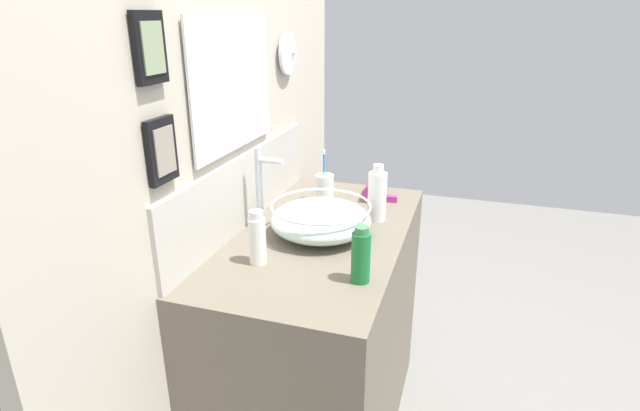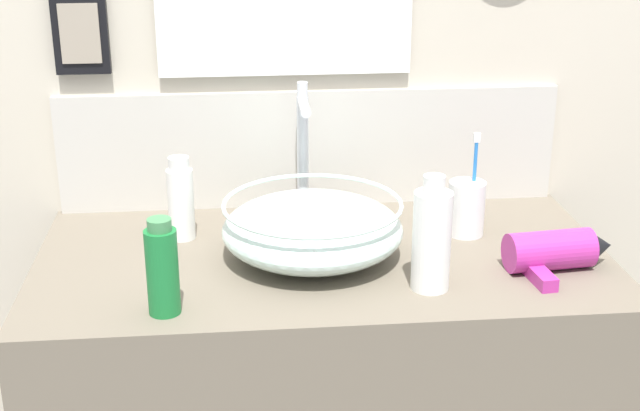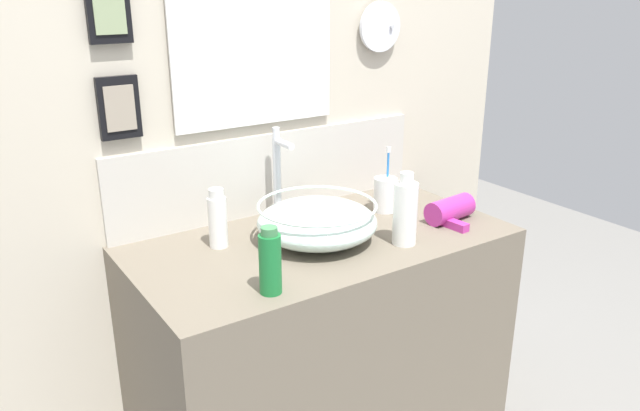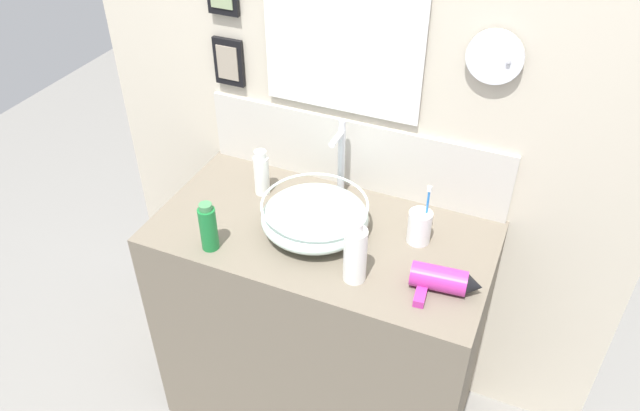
{
  "view_description": "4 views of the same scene",
  "coord_description": "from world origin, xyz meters",
  "px_view_note": "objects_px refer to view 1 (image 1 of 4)",
  "views": [
    {
      "loc": [
        -1.48,
        -0.47,
        1.59
      ],
      "look_at": [
        -0.01,
        0.0,
        0.99
      ],
      "focal_mm": 28.0,
      "sensor_mm": 36.0,
      "label": 1
    },
    {
      "loc": [
        -0.16,
        -1.53,
        1.57
      ],
      "look_at": [
        -0.01,
        0.0,
        0.99
      ],
      "focal_mm": 50.0,
      "sensor_mm": 36.0,
      "label": 2
    },
    {
      "loc": [
        -0.91,
        -1.36,
        1.58
      ],
      "look_at": [
        -0.01,
        0.0,
        0.99
      ],
      "focal_mm": 35.0,
      "sensor_mm": 36.0,
      "label": 3
    },
    {
      "loc": [
        0.59,
        -1.39,
        2.15
      ],
      "look_at": [
        -0.01,
        0.0,
        0.99
      ],
      "focal_mm": 35.0,
      "sensor_mm": 36.0,
      "label": 4
    }
  ],
  "objects_px": {
    "glass_bowl_sink": "(321,219)",
    "hair_drier": "(375,188)",
    "spray_bottle": "(361,256)",
    "faucet": "(261,184)",
    "shampoo_bottle": "(377,195)",
    "toothbrush_cup": "(325,188)",
    "soap_dispenser": "(257,239)"
  },
  "relations": [
    {
      "from": "glass_bowl_sink",
      "to": "hair_drier",
      "type": "bearing_deg",
      "value": -12.35
    },
    {
      "from": "glass_bowl_sink",
      "to": "spray_bottle",
      "type": "distance_m",
      "value": 0.33
    },
    {
      "from": "spray_bottle",
      "to": "faucet",
      "type": "bearing_deg",
      "value": 57.38
    },
    {
      "from": "shampoo_bottle",
      "to": "faucet",
      "type": "bearing_deg",
      "value": 117.82
    },
    {
      "from": "toothbrush_cup",
      "to": "soap_dispenser",
      "type": "relative_size",
      "value": 1.24
    },
    {
      "from": "hair_drier",
      "to": "spray_bottle",
      "type": "relative_size",
      "value": 1.25
    },
    {
      "from": "hair_drier",
      "to": "spray_bottle",
      "type": "xyz_separation_m",
      "value": [
        -0.7,
        -0.1,
        0.04
      ]
    },
    {
      "from": "soap_dispenser",
      "to": "glass_bowl_sink",
      "type": "bearing_deg",
      "value": -25.53
    },
    {
      "from": "soap_dispenser",
      "to": "shampoo_bottle",
      "type": "relative_size",
      "value": 0.81
    },
    {
      "from": "toothbrush_cup",
      "to": "spray_bottle",
      "type": "relative_size",
      "value": 1.25
    },
    {
      "from": "glass_bowl_sink",
      "to": "hair_drier",
      "type": "relative_size",
      "value": 1.64
    },
    {
      "from": "soap_dispenser",
      "to": "hair_drier",
      "type": "bearing_deg",
      "value": -17.35
    },
    {
      "from": "hair_drier",
      "to": "toothbrush_cup",
      "type": "height_order",
      "value": "toothbrush_cup"
    },
    {
      "from": "hair_drier",
      "to": "soap_dispenser",
      "type": "height_order",
      "value": "soap_dispenser"
    },
    {
      "from": "glass_bowl_sink",
      "to": "hair_drier",
      "type": "height_order",
      "value": "glass_bowl_sink"
    },
    {
      "from": "hair_drier",
      "to": "soap_dispenser",
      "type": "distance_m",
      "value": 0.72
    },
    {
      "from": "glass_bowl_sink",
      "to": "shampoo_bottle",
      "type": "bearing_deg",
      "value": -38.25
    },
    {
      "from": "glass_bowl_sink",
      "to": "toothbrush_cup",
      "type": "height_order",
      "value": "toothbrush_cup"
    },
    {
      "from": "faucet",
      "to": "spray_bottle",
      "type": "relative_size",
      "value": 1.72
    },
    {
      "from": "spray_bottle",
      "to": "soap_dispenser",
      "type": "xyz_separation_m",
      "value": [
        0.01,
        0.32,
        0.0
      ]
    },
    {
      "from": "glass_bowl_sink",
      "to": "faucet",
      "type": "xyz_separation_m",
      "value": [
        -0.0,
        0.21,
        0.1
      ]
    },
    {
      "from": "toothbrush_cup",
      "to": "shampoo_bottle",
      "type": "xyz_separation_m",
      "value": [
        -0.12,
        -0.23,
        0.04
      ]
    },
    {
      "from": "glass_bowl_sink",
      "to": "toothbrush_cup",
      "type": "xyz_separation_m",
      "value": [
        0.31,
        0.08,
        -0.0
      ]
    },
    {
      "from": "faucet",
      "to": "shampoo_bottle",
      "type": "relative_size",
      "value": 1.38
    },
    {
      "from": "shampoo_bottle",
      "to": "glass_bowl_sink",
      "type": "bearing_deg",
      "value": 141.75
    },
    {
      "from": "faucet",
      "to": "glass_bowl_sink",
      "type": "bearing_deg",
      "value": -90.0
    },
    {
      "from": "toothbrush_cup",
      "to": "glass_bowl_sink",
      "type": "bearing_deg",
      "value": -165.04
    },
    {
      "from": "shampoo_bottle",
      "to": "toothbrush_cup",
      "type": "bearing_deg",
      "value": 62.31
    },
    {
      "from": "shampoo_bottle",
      "to": "hair_drier",
      "type": "bearing_deg",
      "value": 12.56
    },
    {
      "from": "shampoo_bottle",
      "to": "spray_bottle",
      "type": "bearing_deg",
      "value": -173.99
    },
    {
      "from": "toothbrush_cup",
      "to": "shampoo_bottle",
      "type": "height_order",
      "value": "same"
    },
    {
      "from": "glass_bowl_sink",
      "to": "shampoo_bottle",
      "type": "distance_m",
      "value": 0.24
    }
  ]
}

